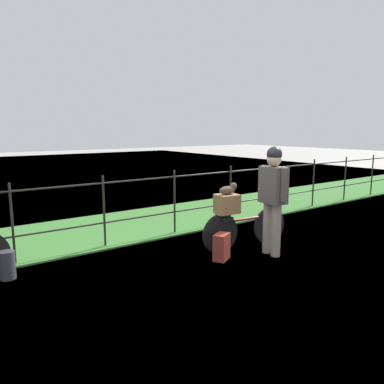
{
  "coord_description": "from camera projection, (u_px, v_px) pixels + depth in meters",
  "views": [
    {
      "loc": [
        -3.1,
        -3.9,
        1.95
      ],
      "look_at": [
        0.58,
        1.11,
        0.9
      ],
      "focal_mm": 35.34,
      "sensor_mm": 36.0,
      "label": 1
    }
  ],
  "objects": [
    {
      "name": "wooden_crate",
      "position": [
        227.0,
        204.0,
        5.91
      ],
      "size": [
        0.36,
        0.32,
        0.3
      ],
      "primitive_type": "cube",
      "rotation": [
        0.0,
        0.0,
        -0.1
      ],
      "color": "olive",
      "rests_on": "bicycle_main"
    },
    {
      "name": "backpack_on_paving",
      "position": [
        222.0,
        247.0,
        5.64
      ],
      "size": [
        0.33,
        0.29,
        0.4
      ],
      "primitive_type": "cube",
      "rotation": [
        0.0,
        0.0,
        3.63
      ],
      "color": "maroon",
      "rests_on": "ground"
    },
    {
      "name": "cyclist_person",
      "position": [
        273.0,
        191.0,
        5.76
      ],
      "size": [
        0.3,
        0.54,
        1.68
      ],
      "color": "gray",
      "rests_on": "ground"
    },
    {
      "name": "terrier_dog",
      "position": [
        228.0,
        189.0,
        5.88
      ],
      "size": [
        0.32,
        0.17,
        0.18
      ],
      "color": "#4C3D2D",
      "rests_on": "wooden_crate"
    },
    {
      "name": "bicycle_main",
      "position": [
        245.0,
        228.0,
        6.17
      ],
      "size": [
        1.64,
        0.25,
        0.63
      ],
      "color": "black",
      "rests_on": "ground"
    },
    {
      "name": "ground_plane",
      "position": [
        206.0,
        271.0,
        5.23
      ],
      "size": [
        60.0,
        60.0,
        0.0
      ],
      "primitive_type": "plane",
      "color": "#9E9993"
    },
    {
      "name": "iron_fence",
      "position": [
        141.0,
        202.0,
        6.56
      ],
      "size": [
        18.04,
        0.04,
        1.2
      ],
      "color": "#28231E",
      "rests_on": "ground"
    },
    {
      "name": "harbor_water",
      "position": [
        26.0,
        184.0,
        13.4
      ],
      "size": [
        30.0,
        30.0,
        0.0
      ],
      "primitive_type": "plane",
      "color": "#426684",
      "rests_on": "ground"
    },
    {
      "name": "mooring_bollard",
      "position": [
        7.0,
        265.0,
        4.92
      ],
      "size": [
        0.2,
        0.2,
        0.38
      ],
      "primitive_type": "cylinder",
      "color": "#38383D",
      "rests_on": "ground"
    },
    {
      "name": "grass_strip",
      "position": [
        117.0,
        227.0,
        7.5
      ],
      "size": [
        27.0,
        2.4,
        0.03
      ],
      "primitive_type": "cube",
      "color": "#38702D",
      "rests_on": "ground"
    }
  ]
}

